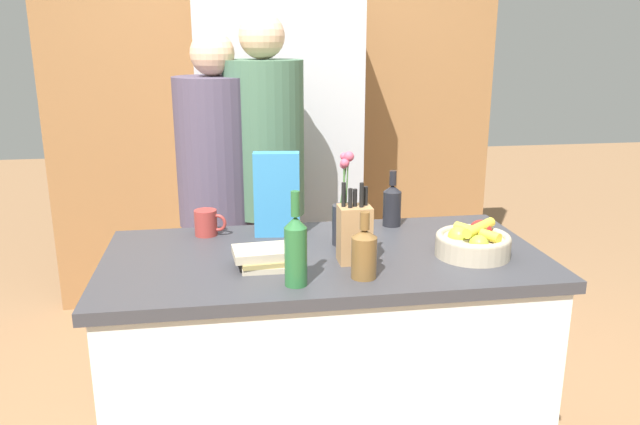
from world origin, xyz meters
TOP-DOWN VIEW (x-y plane):
  - kitchen_island at (0.00, 0.00)m, footprint 1.49×0.75m
  - back_wall_wood at (0.00, 1.81)m, footprint 2.69×0.12m
  - refrigerator at (-0.03, 1.45)m, footprint 0.85×0.62m
  - fruit_bowl at (0.49, -0.10)m, footprint 0.25×0.25m
  - knife_block at (0.08, -0.09)m, footprint 0.11×0.09m
  - flower_vase at (0.09, 0.09)m, footprint 0.08×0.08m
  - cereal_box at (-0.14, 0.23)m, footprint 0.17×0.08m
  - coffee_mug at (-0.40, 0.27)m, footprint 0.12×0.08m
  - book_stack at (-0.21, -0.09)m, footprint 0.21×0.16m
  - bottle_oil at (0.08, -0.24)m, footprint 0.08×0.08m
  - bottle_vinegar at (-0.13, -0.26)m, footprint 0.07×0.07m
  - bottle_wine at (0.32, 0.29)m, footprint 0.07×0.07m
  - person_at_sink at (-0.36, 0.82)m, footprint 0.36×0.36m
  - person_in_blue at (-0.14, 0.82)m, footprint 0.36×0.36m

SIDE VIEW (x-z plane):
  - kitchen_island at x=0.00m, z-range 0.00..0.91m
  - person_at_sink at x=-0.36m, z-range 0.10..1.75m
  - book_stack at x=-0.21m, z-range 0.91..0.97m
  - refrigerator at x=-0.03m, z-range 0.00..1.91m
  - coffee_mug at x=-0.40m, z-range 0.91..1.01m
  - fruit_bowl at x=0.49m, z-range 0.90..1.02m
  - person_in_blue at x=-0.14m, z-range 0.11..1.84m
  - bottle_oil at x=0.08m, z-range 0.89..1.10m
  - bottle_wine at x=0.32m, z-range 0.89..1.11m
  - flower_vase at x=0.09m, z-range 0.84..1.17m
  - knife_block at x=0.08m, z-range 0.87..1.14m
  - bottle_vinegar at x=-0.13m, z-range 0.88..1.17m
  - cereal_box at x=-0.14m, z-range 0.91..1.22m
  - back_wall_wood at x=0.00m, z-range 0.00..2.60m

